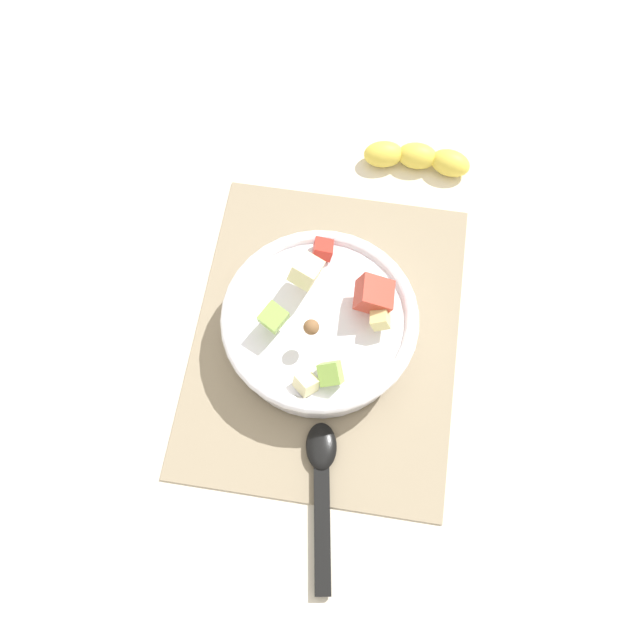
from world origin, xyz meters
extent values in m
plane|color=silver|center=(0.00, 0.00, 0.00)|extent=(2.40, 2.40, 0.00)
cube|color=gray|center=(0.00, 0.00, 0.00)|extent=(0.41, 0.33, 0.01)
cylinder|color=white|center=(0.00, 0.01, 0.03)|extent=(0.22, 0.22, 0.05)
torus|color=white|center=(0.00, 0.01, 0.06)|extent=(0.24, 0.24, 0.02)
cube|color=beige|center=(-0.09, 0.01, 0.07)|extent=(0.03, 0.03, 0.03)
sphere|color=brown|center=(-0.03, 0.01, 0.10)|extent=(0.02, 0.02, 0.02)
cube|color=#8CB74C|center=(-0.07, -0.02, 0.07)|extent=(0.03, 0.03, 0.03)
cube|color=red|center=(0.09, 0.02, 0.07)|extent=(0.03, 0.03, 0.03)
cube|color=#8CB74C|center=(-0.02, 0.06, 0.09)|extent=(0.04, 0.04, 0.03)
cube|color=beige|center=(0.04, 0.03, 0.10)|extent=(0.04, 0.04, 0.04)
cube|color=#E5D684|center=(0.00, -0.06, 0.08)|extent=(0.03, 0.03, 0.03)
cube|color=#BC3828|center=(0.03, -0.05, 0.09)|extent=(0.04, 0.05, 0.04)
ellipsoid|color=black|center=(-0.14, -0.02, 0.01)|extent=(0.06, 0.04, 0.01)
cube|color=black|center=(-0.23, -0.03, 0.01)|extent=(0.14, 0.04, 0.01)
ellipsoid|color=yellow|center=(0.27, -0.13, 0.02)|extent=(0.05, 0.06, 0.04)
ellipsoid|color=yellow|center=(0.28, -0.09, 0.02)|extent=(0.04, 0.06, 0.04)
ellipsoid|color=yellow|center=(0.27, -0.04, 0.02)|extent=(0.05, 0.06, 0.04)
camera|label=1|loc=(-0.31, -0.04, 0.80)|focal=38.22mm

